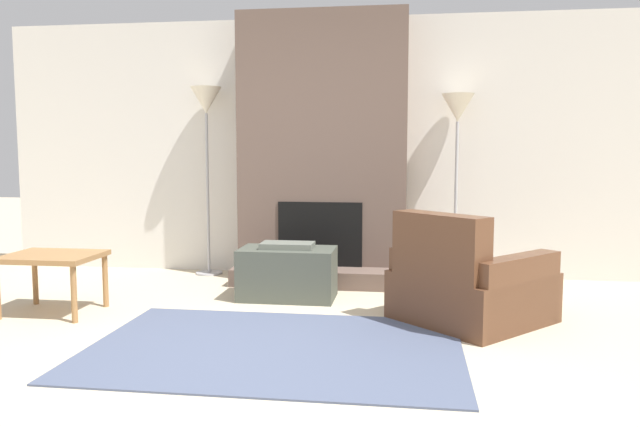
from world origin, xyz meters
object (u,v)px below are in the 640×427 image
at_px(floor_lamp_right, 458,121).
at_px(side_table, 52,262).
at_px(armchair, 466,288).
at_px(floor_lamp_left, 206,113).
at_px(ottoman, 288,273).

bearing_deg(floor_lamp_right, side_table, -152.41).
distance_m(armchair, floor_lamp_left, 3.20).
height_order(armchair, floor_lamp_right, floor_lamp_right).
bearing_deg(floor_lamp_left, ottoman, -42.89).
bearing_deg(armchair, floor_lamp_left, 12.16).
bearing_deg(side_table, floor_lamp_left, 66.90).
bearing_deg(floor_lamp_right, armchair, -90.79).
height_order(side_table, floor_lamp_left, floor_lamp_left).
distance_m(ottoman, floor_lamp_left, 1.98).
relative_size(armchair, floor_lamp_right, 0.73).
bearing_deg(armchair, ottoman, 22.75).
xyz_separation_m(ottoman, armchair, (1.45, -0.54, 0.03)).
height_order(ottoman, floor_lamp_right, floor_lamp_right).
distance_m(floor_lamp_left, floor_lamp_right, 2.49).
relative_size(ottoman, floor_lamp_left, 0.43).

